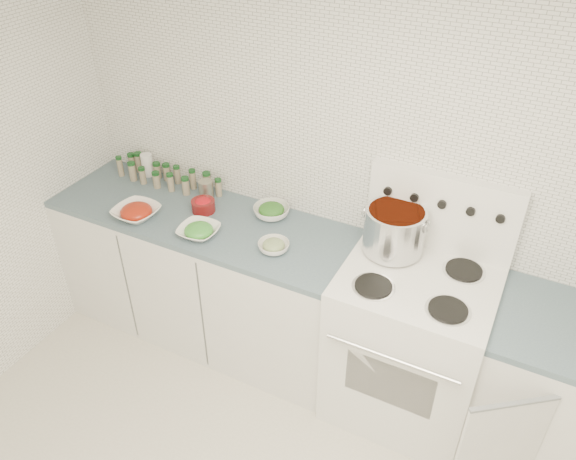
# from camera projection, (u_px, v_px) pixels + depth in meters

# --- Properties ---
(room_walls) EXTENTS (3.54, 3.04, 2.52)m
(room_walls) POSITION_uv_depth(u_px,v_px,m) (184.00, 297.00, 1.71)
(room_walls) COLOR white
(room_walls) RESTS_ON ground
(counter_left) EXTENTS (1.85, 0.62, 0.90)m
(counter_left) POSITION_uv_depth(u_px,v_px,m) (207.00, 275.00, 3.52)
(counter_left) COLOR white
(counter_left) RESTS_ON ground
(stove) EXTENTS (0.76, 0.70, 1.36)m
(stove) POSITION_uv_depth(u_px,v_px,m) (409.00, 340.00, 3.01)
(stove) COLOR white
(stove) RESTS_ON ground
(counter_right) EXTENTS (0.89, 0.87, 0.90)m
(counter_right) POSITION_uv_depth(u_px,v_px,m) (572.00, 404.00, 2.73)
(counter_right) COLOR white
(counter_right) RESTS_ON ground
(stock_pot) EXTENTS (0.33, 0.31, 0.24)m
(stock_pot) POSITION_uv_depth(u_px,v_px,m) (394.00, 228.00, 2.85)
(stock_pot) COLOR silver
(stock_pot) RESTS_ON stove
(bowl_tomato) EXTENTS (0.27, 0.27, 0.09)m
(bowl_tomato) POSITION_uv_depth(u_px,v_px,m) (136.00, 212.00, 3.23)
(bowl_tomato) COLOR white
(bowl_tomato) RESTS_ON counter_left
(bowl_snowpea) EXTENTS (0.24, 0.24, 0.07)m
(bowl_snowpea) POSITION_uv_depth(u_px,v_px,m) (199.00, 231.00, 3.08)
(bowl_snowpea) COLOR white
(bowl_snowpea) RESTS_ON counter_left
(bowl_broccoli) EXTENTS (0.27, 0.27, 0.08)m
(bowl_broccoli) POSITION_uv_depth(u_px,v_px,m) (271.00, 211.00, 3.23)
(bowl_broccoli) COLOR white
(bowl_broccoli) RESTS_ON counter_left
(bowl_zucchini) EXTENTS (0.19, 0.19, 0.07)m
(bowl_zucchini) POSITION_uv_depth(u_px,v_px,m) (274.00, 246.00, 2.97)
(bowl_zucchini) COLOR white
(bowl_zucchini) RESTS_ON counter_left
(bowl_pepper) EXTENTS (0.14, 0.14, 0.09)m
(bowl_pepper) POSITION_uv_depth(u_px,v_px,m) (203.00, 205.00, 3.28)
(bowl_pepper) COLOR #5E1010
(bowl_pepper) RESTS_ON counter_left
(salt_canister) EXTENTS (0.09, 0.09, 0.15)m
(salt_canister) POSITION_uv_depth(u_px,v_px,m) (147.00, 165.00, 3.61)
(salt_canister) COLOR white
(salt_canister) RESTS_ON counter_left
(tin_can) EXTENTS (0.10, 0.10, 0.11)m
(tin_can) POSITION_uv_depth(u_px,v_px,m) (206.00, 189.00, 3.40)
(tin_can) COLOR gray
(tin_can) RESTS_ON counter_left
(spice_cluster) EXTENTS (0.74, 0.16, 0.14)m
(spice_cluster) POSITION_uv_depth(u_px,v_px,m) (163.00, 174.00, 3.54)
(spice_cluster) COLOR gray
(spice_cluster) RESTS_ON counter_left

